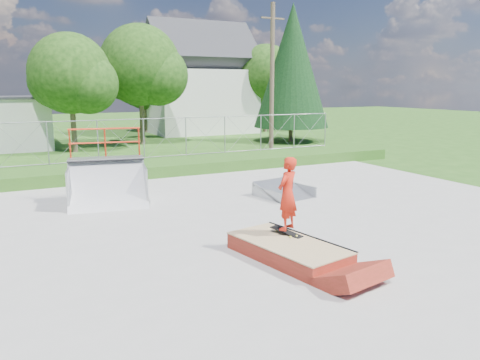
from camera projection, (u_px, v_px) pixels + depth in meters
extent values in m
plane|color=#285117|center=(256.00, 233.00, 11.98)|extent=(120.00, 120.00, 0.00)
cube|color=#9C9C99|center=(256.00, 232.00, 11.97)|extent=(20.00, 16.00, 0.04)
cube|color=#285117|center=(151.00, 167.00, 20.25)|extent=(24.00, 3.00, 0.50)
cube|color=maroon|center=(288.00, 251.00, 10.08)|extent=(1.77, 2.88, 0.38)
cube|color=tan|center=(288.00, 242.00, 10.04)|extent=(1.79, 2.90, 0.03)
cube|color=black|center=(287.00, 232.00, 10.55)|extent=(0.51, 0.82, 0.13)
imported|color=red|center=(287.00, 197.00, 10.39)|extent=(0.72, 0.64, 1.65)
cube|color=silver|center=(200.00, 102.00, 38.23)|extent=(8.00, 6.00, 5.00)
cube|color=#303136|center=(200.00, 59.00, 37.57)|extent=(8.40, 6.08, 6.08)
cylinder|color=brown|center=(272.00, 81.00, 25.02)|extent=(0.24, 0.24, 8.00)
cylinder|color=brown|center=(74.00, 131.00, 26.62)|extent=(0.30, 0.30, 2.45)
sphere|color=#13340E|center=(70.00, 74.00, 25.99)|extent=(4.48, 4.48, 4.48)
sphere|color=#13340E|center=(88.00, 84.00, 25.98)|extent=(3.36, 3.36, 3.36)
cylinder|color=brown|center=(142.00, 123.00, 30.32)|extent=(0.30, 0.30, 2.80)
sphere|color=#13340E|center=(140.00, 65.00, 29.61)|extent=(5.12, 5.12, 5.12)
sphere|color=#13340E|center=(158.00, 75.00, 29.60)|extent=(3.84, 3.84, 3.84)
cylinder|color=brown|center=(265.00, 116.00, 38.92)|extent=(0.30, 0.30, 2.62)
sphere|color=#13340E|center=(266.00, 74.00, 38.25)|extent=(4.80, 4.80, 4.80)
sphere|color=#13340E|center=(279.00, 81.00, 38.24)|extent=(3.60, 3.60, 3.60)
cylinder|color=brown|center=(146.00, 119.00, 38.50)|extent=(0.30, 0.30, 2.10)
sphere|color=#13340E|center=(145.00, 86.00, 37.97)|extent=(3.84, 3.84, 3.84)
sphere|color=#13340E|center=(156.00, 92.00, 37.96)|extent=(2.88, 2.88, 2.88)
cylinder|color=brown|center=(291.00, 133.00, 32.05)|extent=(0.28, 0.28, 1.20)
cone|color=black|center=(292.00, 66.00, 31.18)|extent=(5.04, 5.04, 8.10)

